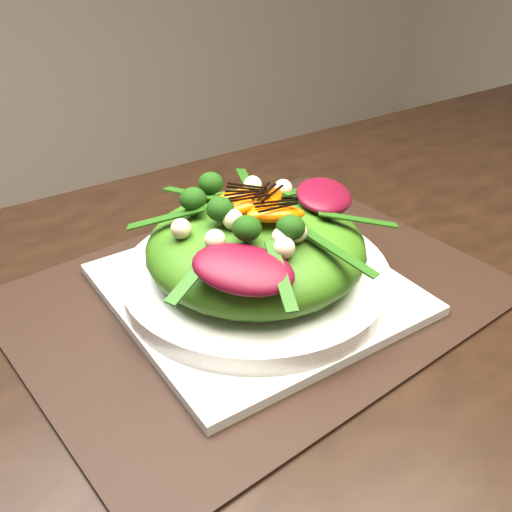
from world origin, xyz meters
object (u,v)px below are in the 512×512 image
placemat (256,294)px  salad_bowl (256,277)px  dining_table (477,287)px  lettuce_mound (256,247)px  orange_segment (242,199)px  plate_base (256,289)px

placemat → salad_bowl: size_ratio=1.75×
dining_table → lettuce_mound: bearing=157.2°
salad_bowl → orange_segment: orange_segment is taller
dining_table → placemat: bearing=157.2°
dining_table → plate_base: (-0.24, 0.10, 0.03)m
placemat → orange_segment: bearing=94.6°
lettuce_mound → plate_base: bearing=180.0°
dining_table → orange_segment: size_ratio=28.20×
lettuce_mound → dining_table: bearing=-22.8°
orange_segment → salad_bowl: bearing=-85.4°
plate_base → salad_bowl: 0.02m
salad_bowl → lettuce_mound: 0.04m
placemat → salad_bowl: 0.02m
placemat → dining_table: bearing=-22.8°
placemat → plate_base: 0.01m
dining_table → plate_base: dining_table is taller
orange_segment → placemat: bearing=-85.4°
plate_base → salad_bowl: size_ratio=1.01×
dining_table → plate_base: size_ratio=5.78×
placemat → salad_bowl: (-0.00, 0.00, 0.02)m
salad_bowl → plate_base: bearing=0.0°
plate_base → orange_segment: 0.10m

